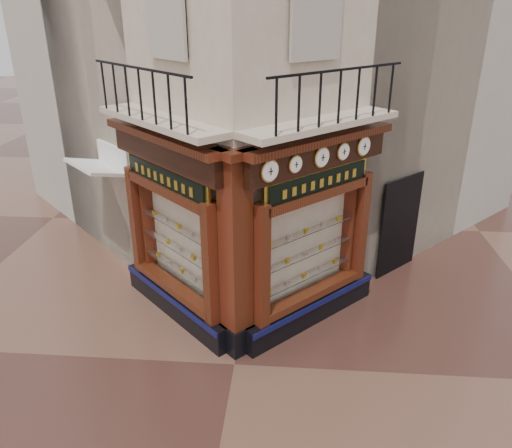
# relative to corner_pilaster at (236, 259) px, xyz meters

# --- Properties ---
(ground) EXTENTS (80.00, 80.00, 0.00)m
(ground) POSITION_rel_corner_pilaster_xyz_m (0.00, -0.50, -1.95)
(ground) COLOR #44261F
(ground) RESTS_ON ground
(main_building) EXTENTS (11.31, 11.31, 12.00)m
(main_building) POSITION_rel_corner_pilaster_xyz_m (0.00, 5.66, 4.05)
(main_building) COLOR beige
(main_building) RESTS_ON ground
(neighbour_left) EXTENTS (11.31, 11.31, 11.00)m
(neighbour_left) POSITION_rel_corner_pilaster_xyz_m (-2.47, 8.13, 3.55)
(neighbour_left) COLOR #B9B0A1
(neighbour_left) RESTS_ON ground
(neighbour_right) EXTENTS (11.31, 11.31, 11.00)m
(neighbour_right) POSITION_rel_corner_pilaster_xyz_m (2.47, 8.13, 3.55)
(neighbour_right) COLOR #B9B0A1
(neighbour_right) RESTS_ON ground
(shopfront_left) EXTENTS (2.86, 2.86, 3.98)m
(shopfront_left) POSITION_rel_corner_pilaster_xyz_m (-1.41, 1.07, 0.03)
(shopfront_left) COLOR black
(shopfront_left) RESTS_ON ground
(shopfront_right) EXTENTS (2.86, 2.86, 3.98)m
(shopfront_right) POSITION_rel_corner_pilaster_xyz_m (1.41, 1.07, 0.03)
(shopfront_right) COLOR black
(shopfront_right) RESTS_ON ground
(corner_pilaster) EXTENTS (0.85, 0.85, 3.98)m
(corner_pilaster) POSITION_rel_corner_pilaster_xyz_m (0.00, 0.00, 0.00)
(corner_pilaster) COLOR black
(corner_pilaster) RESTS_ON ground
(balcony) EXTENTS (5.94, 2.97, 1.03)m
(balcony) POSITION_rel_corner_pilaster_xyz_m (0.00, 0.99, 2.27)
(balcony) COLOR beige
(balcony) RESTS_ON ground
(clock_a) EXTENTS (0.31, 0.31, 0.39)m
(clock_a) POSITION_rel_corner_pilaster_xyz_m (0.59, -0.02, 1.67)
(clock_a) COLOR #AE873A
(clock_a) RESTS_ON ground
(clock_b) EXTENTS (0.26, 0.26, 0.32)m
(clock_b) POSITION_rel_corner_pilaster_xyz_m (1.01, 0.40, 1.67)
(clock_b) COLOR #AE873A
(clock_b) RESTS_ON ground
(clock_c) EXTENTS (0.31, 0.31, 0.39)m
(clock_c) POSITION_rel_corner_pilaster_xyz_m (1.48, 0.87, 1.67)
(clock_c) COLOR #AE873A
(clock_c) RESTS_ON ground
(clock_d) EXTENTS (0.28, 0.28, 0.34)m
(clock_d) POSITION_rel_corner_pilaster_xyz_m (1.89, 1.29, 1.67)
(clock_d) COLOR #AE873A
(clock_d) RESTS_ON ground
(clock_e) EXTENTS (0.31, 0.31, 0.39)m
(clock_e) POSITION_rel_corner_pilaster_xyz_m (2.32, 1.72, 1.67)
(clock_e) COLOR #AE873A
(clock_e) RESTS_ON ground
(awning) EXTENTS (1.74, 1.74, 0.29)m
(awning) POSITION_rel_corner_pilaster_xyz_m (-3.58, 2.87, -1.95)
(awning) COLOR white
(awning) RESTS_ON ground
(signboard_left) EXTENTS (2.08, 2.08, 0.56)m
(signboard_left) POSITION_rel_corner_pilaster_xyz_m (-1.46, 1.01, 1.15)
(signboard_left) COLOR gold
(signboard_left) RESTS_ON ground
(signboard_right) EXTENTS (1.98, 1.98, 0.53)m
(signboard_right) POSITION_rel_corner_pilaster_xyz_m (1.46, 1.01, 1.15)
(signboard_right) COLOR gold
(signboard_right) RESTS_ON ground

